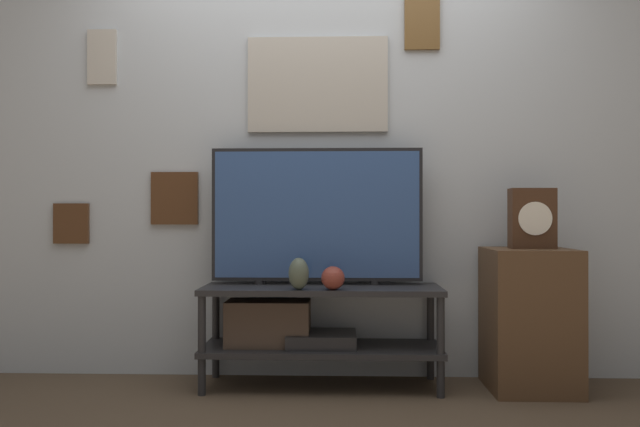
# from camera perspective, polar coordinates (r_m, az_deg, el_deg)

# --- Properties ---
(ground_plane) EXTENTS (12.00, 12.00, 0.00)m
(ground_plane) POSITION_cam_1_polar(r_m,az_deg,el_deg) (3.15, -0.01, -16.73)
(ground_plane) COLOR #4C3D2D
(wall_back) EXTENTS (6.40, 0.08, 2.70)m
(wall_back) POSITION_cam_1_polar(r_m,az_deg,el_deg) (3.55, 0.20, 7.19)
(wall_back) COLOR #B2BCC6
(wall_back) RESTS_ON ground_plane
(media_console) EXTENTS (1.25, 0.41, 0.53)m
(media_console) POSITION_cam_1_polar(r_m,az_deg,el_deg) (3.32, -1.63, -10.02)
(media_console) COLOR #232326
(media_console) RESTS_ON ground_plane
(television) EXTENTS (1.13, 0.05, 0.73)m
(television) POSITION_cam_1_polar(r_m,az_deg,el_deg) (3.36, -0.30, -0.11)
(television) COLOR black
(television) RESTS_ON media_console
(vase_round_glass) EXTENTS (0.12, 0.12, 0.12)m
(vase_round_glass) POSITION_cam_1_polar(r_m,az_deg,el_deg) (3.13, 1.19, -5.92)
(vase_round_glass) COLOR brown
(vase_round_glass) RESTS_ON media_console
(vase_urn_stoneware) EXTENTS (0.10, 0.11, 0.16)m
(vase_urn_stoneware) POSITION_cam_1_polar(r_m,az_deg,el_deg) (3.14, -1.96, -5.52)
(vase_urn_stoneware) COLOR #4C5647
(vase_urn_stoneware) RESTS_ON media_console
(side_table) EXTENTS (0.43, 0.44, 0.73)m
(side_table) POSITION_cam_1_polar(r_m,az_deg,el_deg) (3.43, 18.60, -9.13)
(side_table) COLOR #513823
(side_table) RESTS_ON ground_plane
(mantel_clock) EXTENTS (0.23, 0.11, 0.31)m
(mantel_clock) POSITION_cam_1_polar(r_m,az_deg,el_deg) (3.40, 18.83, -0.43)
(mantel_clock) COLOR #422819
(mantel_clock) RESTS_ON side_table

